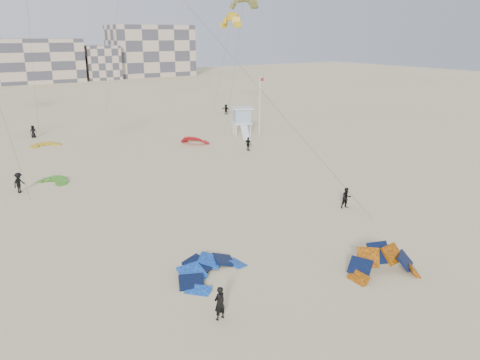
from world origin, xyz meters
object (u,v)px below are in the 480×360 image
kitesurfer_main (220,303)px  kite_ground_blue (212,274)px  lifeguard_tower_near (242,121)px  kite_ground_orange (383,274)px

kitesurfer_main → kite_ground_blue: bearing=-123.7°
kite_ground_blue → lifeguard_tower_near: bearing=29.2°
kite_ground_blue → kitesurfer_main: size_ratio=2.72×
lifeguard_tower_near → kite_ground_blue: bearing=-102.9°
kite_ground_blue → lifeguard_tower_near: (22.66, 32.01, 1.86)m
kite_ground_blue → lifeguard_tower_near: size_ratio=0.86×
kite_ground_blue → kitesurfer_main: bearing=-139.5°
kite_ground_blue → kite_ground_orange: (8.40, -5.34, 0.00)m
kite_ground_orange → kitesurfer_main: bearing=-169.5°
lifeguard_tower_near → kite_ground_orange: bearing=-88.5°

